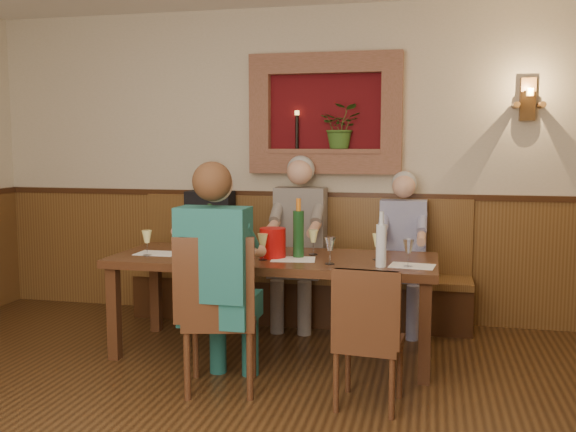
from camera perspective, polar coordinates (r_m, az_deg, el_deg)
name	(u,v)px	position (r m, az deg, el deg)	size (l,w,h in m)	color
room_shell	(174,76)	(2.97, -10.14, 12.15)	(6.04, 6.04, 2.82)	#C3B693
wainscoting	(179,358)	(3.13, -9.66, -12.32)	(6.02, 6.02, 1.15)	#593719
wall_niche	(329,119)	(5.75, 3.68, 8.62)	(1.36, 0.30, 1.06)	#530B10
wall_sconce	(528,100)	(5.73, 20.55, 9.61)	(0.25, 0.20, 0.35)	#593719
dining_table	(274,266)	(4.81, -1.30, -4.48)	(2.40, 0.90, 0.75)	#3C1C12
bench	(299,285)	(5.78, 0.97, -6.13)	(3.00, 0.45, 1.11)	#381E0F
chair_near_left	(221,345)	(4.24, -5.97, -11.30)	(0.54, 0.54, 1.03)	#3C1C12
chair_near_right	(368,366)	(4.00, 7.15, -13.06)	(0.42, 0.42, 0.87)	#3C1C12
person_bench_left	(207,255)	(5.85, -7.19, -3.43)	(0.42, 0.51, 1.42)	black
person_bench_mid	(298,255)	(5.62, 0.91, -3.49)	(0.45, 0.55, 1.48)	#4F4A49
person_bench_right	(402,266)	(5.53, 10.10, -4.39)	(0.39, 0.48, 1.35)	navy
person_chair_front	(219,297)	(4.14, -6.14, -7.16)	(0.44, 0.54, 1.48)	#16444F
spittoon_bucket	(273,243)	(4.73, -1.37, -2.40)	(0.19, 0.19, 0.22)	red
wine_bottle_green_a	(298,233)	(4.72, 0.94, -1.50)	(0.09, 0.09, 0.44)	#19471E
wine_bottle_green_b	(210,233)	(4.96, -6.95, -1.50)	(0.07, 0.07, 0.38)	#19471E
water_bottle	(381,244)	(4.41, 8.28, -2.51)	(0.08, 0.08, 0.38)	silver
tasting_sheet_a	(157,253)	(5.02, -11.54, -3.26)	(0.31, 0.22, 0.00)	white
tasting_sheet_b	(293,259)	(4.67, 0.47, -3.87)	(0.32, 0.23, 0.00)	white
tasting_sheet_c	(412,266)	(4.50, 10.98, -4.37)	(0.30, 0.22, 0.00)	white
tasting_sheet_d	(204,260)	(4.66, -7.44, -3.93)	(0.27, 0.19, 0.00)	white
wine_glass_0	(313,242)	(4.84, 2.26, -2.36)	(0.08, 0.08, 0.19)	#FCFF98
wine_glass_1	(408,253)	(4.44, 10.64, -3.27)	(0.08, 0.08, 0.19)	white
wine_glass_2	(263,247)	(4.64, -2.26, -2.76)	(0.08, 0.08, 0.19)	#FCFF98
wine_glass_3	(203,244)	(4.79, -7.56, -2.50)	(0.08, 0.08, 0.19)	#FCFF98
wine_glass_4	(245,249)	(4.53, -3.88, -2.99)	(0.08, 0.08, 0.19)	#FCFF98
wine_glass_5	(377,247)	(4.68, 7.95, -2.72)	(0.08, 0.08, 0.19)	#FCFF98
wine_glass_6	(330,251)	(4.48, 3.74, -3.10)	(0.08, 0.08, 0.19)	white
wine_glass_7	(246,240)	(4.98, -3.74, -2.12)	(0.08, 0.08, 0.19)	white
wine_glass_8	(147,243)	(4.93, -12.42, -2.35)	(0.08, 0.08, 0.19)	#FCFF98
wine_glass_9	(189,239)	(5.06, -8.79, -2.05)	(0.08, 0.08, 0.19)	white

